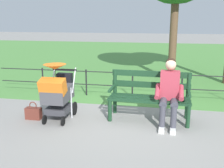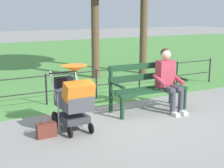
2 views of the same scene
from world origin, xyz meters
The scene contains 7 objects.
ground_plane centered at (0.00, 0.00, 0.00)m, with size 60.00×60.00×0.00m, color gray.
grass_lawn centered at (0.00, -8.80, 0.00)m, with size 40.00×16.00×0.01m, color #518E42.
park_bench centered at (-0.49, -0.12, 0.53)m, with size 1.62×0.65×0.96m.
person_on_bench centered at (-0.87, 0.11, 0.68)m, with size 0.54×0.74×1.28m.
stroller centered at (1.30, 0.29, 0.59)m, with size 0.52×0.90×1.15m.
handbag centered at (1.81, 0.36, 0.13)m, with size 0.32×0.14×0.37m.
park_fence centered at (-0.27, -1.47, 0.42)m, with size 7.35×0.04×0.70m.
Camera 1 is at (-0.69, 5.00, 2.01)m, focal length 42.15 mm.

